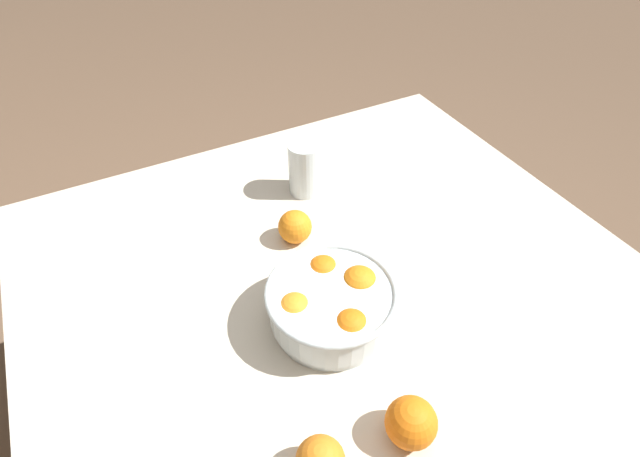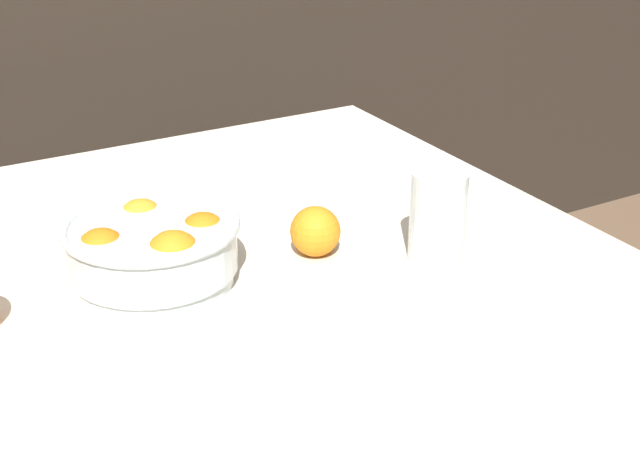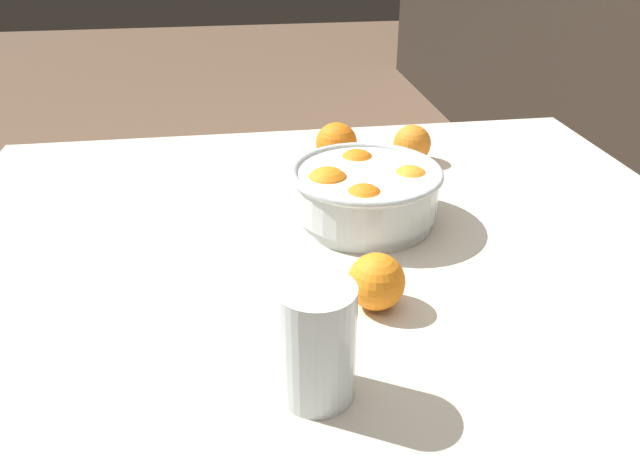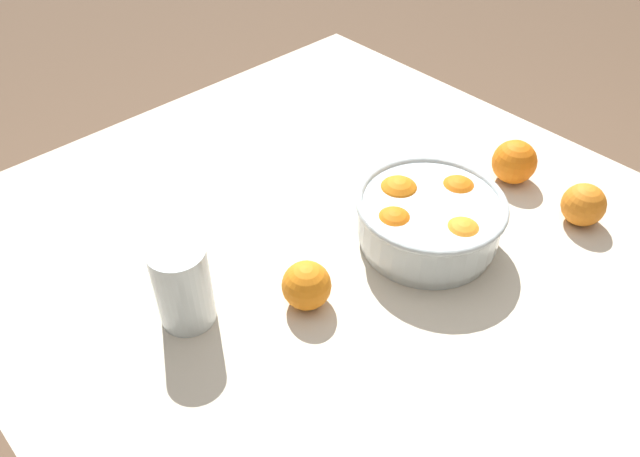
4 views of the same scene
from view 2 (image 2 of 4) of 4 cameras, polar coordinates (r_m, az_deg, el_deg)
The scene contains 4 objects.
dining_table at distance 1.24m, azimuth -4.77°, elevation -6.61°, with size 1.07×1.19×0.77m.
fruit_bowl at distance 1.19m, azimuth -10.60°, elevation -1.26°, with size 0.23×0.23×0.10m.
juice_glass at distance 1.24m, azimuth 7.53°, elevation 0.46°, with size 0.08×0.08×0.13m.
orange_loose_front at distance 1.25m, azimuth -0.30°, elevation -0.18°, with size 0.07×0.07×0.07m, color orange.
Camera 2 is at (-0.43, -0.96, 1.35)m, focal length 50.00 mm.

